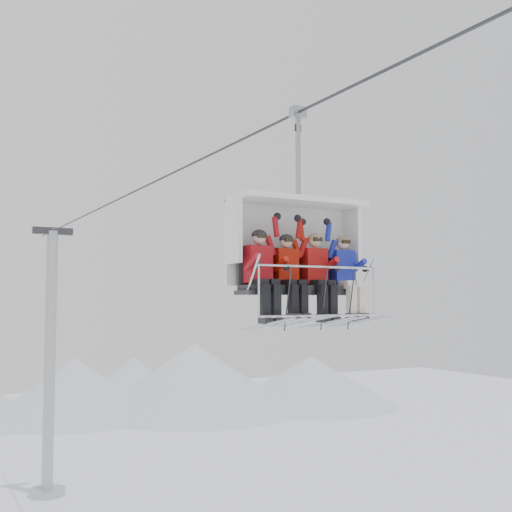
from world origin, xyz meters
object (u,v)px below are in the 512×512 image
chairlift_carrier (295,247)px  skier_center_left (288,272)px  skier_center_right (317,272)px  skier_far_right (345,273)px  lift_tower_right (49,379)px  skier_far_left (261,270)px

chairlift_carrier → skier_center_left: (-0.33, -0.31, -0.51)m
skier_center_right → skier_far_right: 0.65m
lift_tower_right → skier_far_right: 24.28m
skier_far_left → skier_far_right: bearing=-0.1°
lift_tower_right → skier_far_left: (-0.90, -23.85, 4.48)m
skier_center_left → skier_far_right: 1.28m
lift_tower_right → skier_center_right: lift_tower_right is taller
skier_center_left → skier_center_right: 0.63m
skier_far_left → skier_far_right: 1.85m
lift_tower_right → skier_center_left: bearing=-90.8°
skier_center_left → skier_far_right: (1.28, 0.00, 0.01)m
skier_center_left → skier_far_right: skier_far_right is taller
skier_far_left → skier_far_right: (1.85, -0.00, -0.01)m
skier_far_left → skier_center_left: (0.57, -0.01, -0.02)m
chairlift_carrier → skier_center_left: chairlift_carrier is taller
skier_far_left → skier_center_left: skier_far_left is taller
lift_tower_right → chairlift_carrier: (0.00, -23.54, 4.96)m
skier_far_left → skier_center_right: (1.20, -0.00, -0.00)m
skier_far_left → skier_center_right: skier_far_left is taller
lift_tower_right → skier_far_right: bearing=-87.7°
skier_center_left → skier_far_right: size_ratio=0.98×
lift_tower_right → chairlift_carrier: bearing=-90.0°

